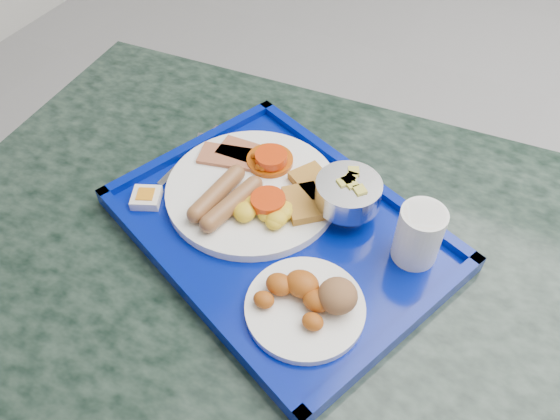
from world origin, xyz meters
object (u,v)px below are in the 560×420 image
object	(u,v)px
main_plate	(255,190)
juice_cup	(419,234)
tray	(280,231)
bread_plate	(310,301)
fruit_bowl	(348,193)
table	(298,323)

from	to	relation	value
main_plate	juice_cup	xyz separation A→B (m)	(0.26, 0.00, 0.03)
tray	juice_cup	world-z (taller)	juice_cup
main_plate	juice_cup	world-z (taller)	juice_cup
bread_plate	fruit_bowl	bearing A→B (deg)	97.35
main_plate	fruit_bowl	world-z (taller)	fruit_bowl
juice_cup	bread_plate	bearing A→B (deg)	-122.34
table	bread_plate	xyz separation A→B (m)	(0.05, -0.08, 0.22)
table	fruit_bowl	size ratio (longest dim) A/B	12.57
table	fruit_bowl	bearing A→B (deg)	73.89
bread_plate	juice_cup	size ratio (longest dim) A/B	1.78
table	tray	world-z (taller)	tray
bread_plate	juice_cup	xyz separation A→B (m)	(0.09, 0.15, 0.03)
bread_plate	table	bearing A→B (deg)	122.49
bread_plate	juice_cup	world-z (taller)	juice_cup
table	fruit_bowl	xyz separation A→B (m)	(0.03, 0.10, 0.25)
tray	main_plate	bearing A→B (deg)	148.13
table	juice_cup	xyz separation A→B (m)	(0.14, 0.07, 0.25)
table	fruit_bowl	distance (m)	0.27
main_plate	juice_cup	bearing A→B (deg)	0.81
main_plate	table	bearing A→B (deg)	-30.08
tray	fruit_bowl	bearing A→B (deg)	44.02
tray	juice_cup	size ratio (longest dim) A/B	6.43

